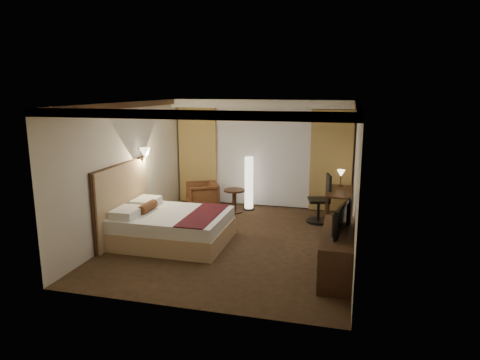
% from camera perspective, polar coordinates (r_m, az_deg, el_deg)
% --- Properties ---
extents(floor, '(4.50, 5.50, 0.01)m').
position_cam_1_polar(floor, '(8.58, -0.67, -8.08)').
color(floor, '#321F13').
rests_on(floor, ground).
extents(ceiling, '(4.50, 5.50, 0.01)m').
position_cam_1_polar(ceiling, '(8.05, -0.72, 10.25)').
color(ceiling, white).
rests_on(ceiling, back_wall).
extents(back_wall, '(4.50, 0.02, 2.70)m').
position_cam_1_polar(back_wall, '(10.85, 3.11, 3.56)').
color(back_wall, beige).
rests_on(back_wall, floor).
extents(left_wall, '(0.02, 5.50, 2.70)m').
position_cam_1_polar(left_wall, '(9.05, -14.58, 1.47)').
color(left_wall, beige).
rests_on(left_wall, floor).
extents(right_wall, '(0.02, 5.50, 2.70)m').
position_cam_1_polar(right_wall, '(7.94, 15.18, -0.03)').
color(right_wall, beige).
rests_on(right_wall, floor).
extents(crown_molding, '(4.50, 5.50, 0.12)m').
position_cam_1_polar(crown_molding, '(8.06, -0.72, 9.83)').
color(crown_molding, black).
rests_on(crown_molding, ceiling).
extents(soffit, '(4.50, 0.50, 0.20)m').
position_cam_1_polar(soffit, '(10.49, 2.92, 10.13)').
color(soffit, white).
rests_on(soffit, ceiling).
extents(curtain_sheer, '(2.48, 0.04, 2.45)m').
position_cam_1_polar(curtain_sheer, '(10.79, 3.02, 2.98)').
color(curtain_sheer, silver).
rests_on(curtain_sheer, back_wall).
extents(curtain_left_drape, '(1.00, 0.14, 2.45)m').
position_cam_1_polar(curtain_left_drape, '(11.19, -5.62, 3.27)').
color(curtain_left_drape, tan).
rests_on(curtain_left_drape, back_wall).
extents(curtain_right_drape, '(1.00, 0.14, 2.45)m').
position_cam_1_polar(curtain_right_drape, '(10.53, 12.07, 2.50)').
color(curtain_right_drape, tan).
rests_on(curtain_right_drape, back_wall).
extents(wall_sconce, '(0.24, 0.24, 0.24)m').
position_cam_1_polar(wall_sconce, '(9.30, -12.56, 3.54)').
color(wall_sconce, white).
rests_on(wall_sconce, left_wall).
extents(bed, '(2.09, 1.63, 0.61)m').
position_cam_1_polar(bed, '(8.48, -8.91, -6.27)').
color(bed, white).
rests_on(bed, floor).
extents(headboard, '(0.12, 1.93, 1.50)m').
position_cam_1_polar(headboard, '(8.82, -15.33, -2.84)').
color(headboard, tan).
rests_on(headboard, floor).
extents(armchair, '(0.95, 0.97, 0.76)m').
position_cam_1_polar(armchair, '(10.61, -5.05, -1.99)').
color(armchair, '#462215').
rests_on(armchair, floor).
extents(side_table, '(0.52, 0.52, 0.57)m').
position_cam_1_polar(side_table, '(10.39, -0.75, -2.81)').
color(side_table, black).
rests_on(side_table, floor).
extents(floor_lamp, '(0.28, 0.28, 1.34)m').
position_cam_1_polar(floor_lamp, '(10.54, 1.20, -0.44)').
color(floor_lamp, white).
rests_on(floor_lamp, floor).
extents(desk, '(0.55, 1.23, 0.75)m').
position_cam_1_polar(desk, '(9.80, 13.05, -3.51)').
color(desk, black).
rests_on(desk, floor).
extents(desk_lamp, '(0.18, 0.18, 0.34)m').
position_cam_1_polar(desk_lamp, '(10.13, 13.27, 0.16)').
color(desk_lamp, '#FFD899').
rests_on(desk_lamp, desk).
extents(office_chair, '(0.64, 0.64, 1.11)m').
position_cam_1_polar(office_chair, '(9.72, 10.48, -2.43)').
color(office_chair, black).
rests_on(office_chair, floor).
extents(dresser, '(0.50, 1.82, 0.71)m').
position_cam_1_polar(dresser, '(7.23, 12.79, -9.35)').
color(dresser, black).
rests_on(dresser, floor).
extents(television, '(0.76, 1.09, 0.13)m').
position_cam_1_polar(television, '(7.02, 12.79, -4.46)').
color(television, black).
rests_on(television, dresser).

